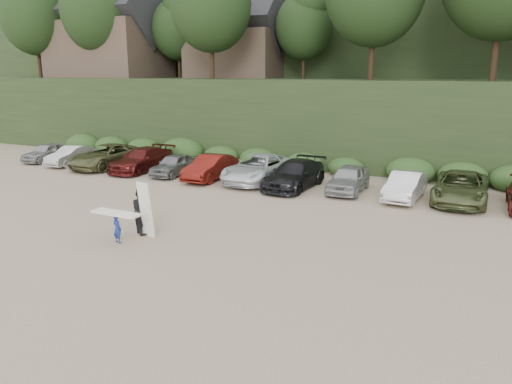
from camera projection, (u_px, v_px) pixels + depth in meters
The scene contains 5 objects.
ground at pixel (227, 240), 19.93m from camera, with size 120.00×120.00×0.00m, color tan.
hillside_backdrop at pixel (400, 23), 48.89m from camera, with size 90.00×41.50×28.00m.
parked_cars at pixel (281, 173), 29.34m from camera, with size 39.55×6.38×1.65m.
child_surfer at pixel (117, 222), 19.42m from camera, with size 2.09×0.63×1.25m.
adult_surfer at pixel (142, 211), 20.50m from camera, with size 1.41×1.13×2.28m.
Camera 1 is at (9.23, -16.56, 6.54)m, focal length 35.00 mm.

